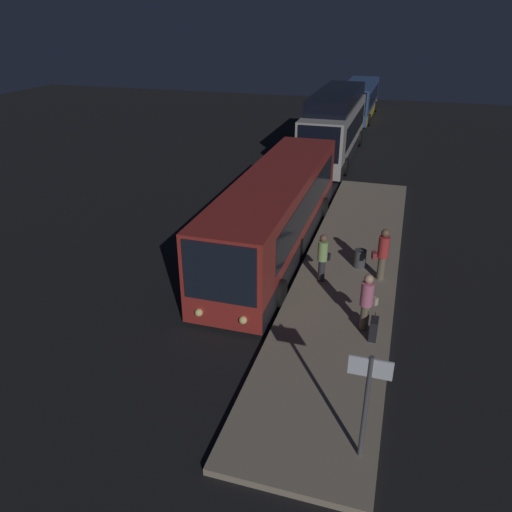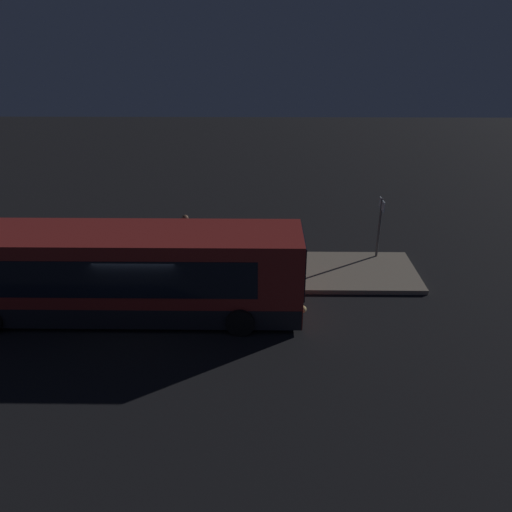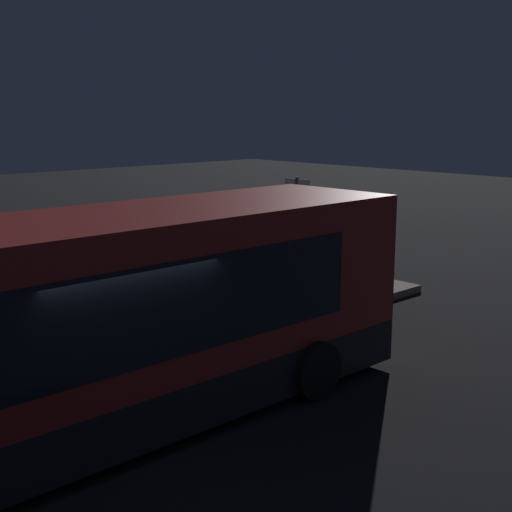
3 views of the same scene
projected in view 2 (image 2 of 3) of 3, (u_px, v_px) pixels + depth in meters
The scene contains 9 objects.
ground at pixel (147, 316), 16.94m from camera, with size 80.00×80.00×0.00m, color black.
platform at pixel (165, 271), 19.89m from camera, with size 20.00×3.40×0.18m.
bus_lead at pixel (113, 274), 16.51m from camera, with size 12.52×2.77×3.01m.
passenger_boarding at pixel (264, 238), 20.21m from camera, with size 0.63×0.59×1.78m.
passenger_waiting at pixel (198, 256), 18.70m from camera, with size 0.58×0.46×1.72m.
passenger_with_bags at pixel (186, 234), 20.42m from camera, with size 0.47×0.61×1.87m.
suitcase at pixel (274, 250), 20.75m from camera, with size 0.45×0.22×0.87m.
sign_post at pixel (380, 220), 20.25m from camera, with size 0.10×0.84×2.54m.
trash_bin at pixel (167, 258), 20.01m from camera, with size 0.44×0.44×0.65m.
Camera 2 is at (3.88, -14.43, 9.02)m, focal length 35.00 mm.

